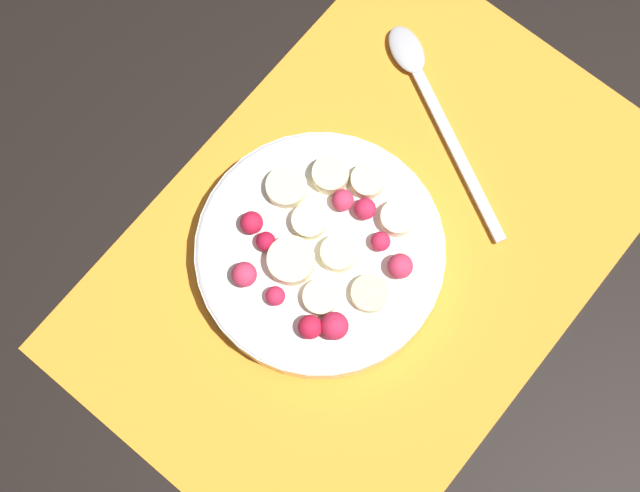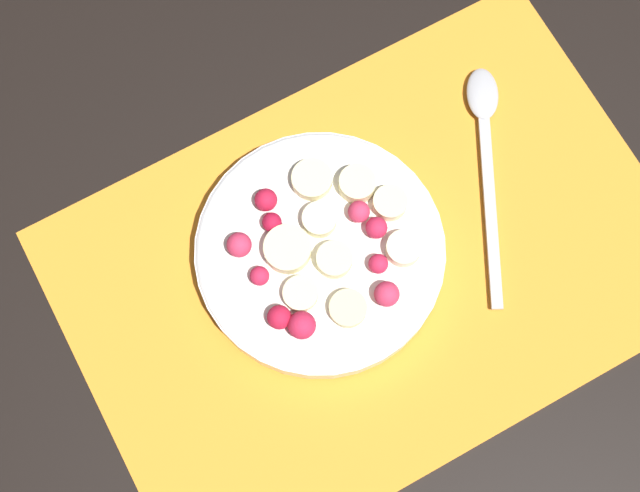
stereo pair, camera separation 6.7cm
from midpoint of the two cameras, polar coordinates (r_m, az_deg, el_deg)
ground_plane at (r=0.71m, az=0.54°, el=-0.63°), size 3.00×3.00×0.00m
placemat at (r=0.70m, az=0.54°, el=-0.57°), size 0.47×0.32×0.01m
fruit_bowl at (r=0.68m, az=-2.72°, el=-0.85°), size 0.19×0.19×0.05m
spoon at (r=0.75m, az=4.24°, el=9.61°), size 0.11×0.19×0.01m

